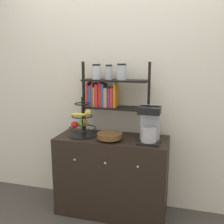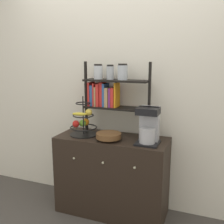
# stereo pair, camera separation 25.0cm
# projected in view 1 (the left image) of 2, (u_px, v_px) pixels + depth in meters

# --- Properties ---
(ground_plane) EXTENTS (12.00, 12.00, 0.00)m
(ground_plane) POSITION_uv_depth(u_px,v_px,m) (106.00, 223.00, 2.59)
(ground_plane) COLOR #47423D
(wall_back) EXTENTS (7.00, 0.05, 2.60)m
(wall_back) POSITION_uv_depth(u_px,v_px,m) (119.00, 87.00, 2.80)
(wall_back) COLOR silver
(wall_back) RESTS_ON ground_plane
(sideboard) EXTENTS (1.12, 0.48, 0.82)m
(sideboard) POSITION_uv_depth(u_px,v_px,m) (112.00, 175.00, 2.72)
(sideboard) COLOR black
(sideboard) RESTS_ON ground_plane
(coffee_maker) EXTENTS (0.21, 0.22, 0.35)m
(coffee_maker) POSITION_uv_depth(u_px,v_px,m) (150.00, 125.00, 2.46)
(coffee_maker) COLOR black
(coffee_maker) RESTS_ON sideboard
(fruit_stand) EXTENTS (0.28, 0.28, 0.41)m
(fruit_stand) POSITION_uv_depth(u_px,v_px,m) (82.00, 123.00, 2.68)
(fruit_stand) COLOR black
(fruit_stand) RESTS_ON sideboard
(wooden_bowl) EXTENTS (0.25, 0.25, 0.07)m
(wooden_bowl) POSITION_uv_depth(u_px,v_px,m) (109.00, 136.00, 2.55)
(wooden_bowl) COLOR brown
(wooden_bowl) RESTS_ON sideboard
(shelf_hutch) EXTENTS (0.71, 0.20, 0.75)m
(shelf_hutch) POSITION_uv_depth(u_px,v_px,m) (108.00, 91.00, 2.67)
(shelf_hutch) COLOR black
(shelf_hutch) RESTS_ON sideboard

